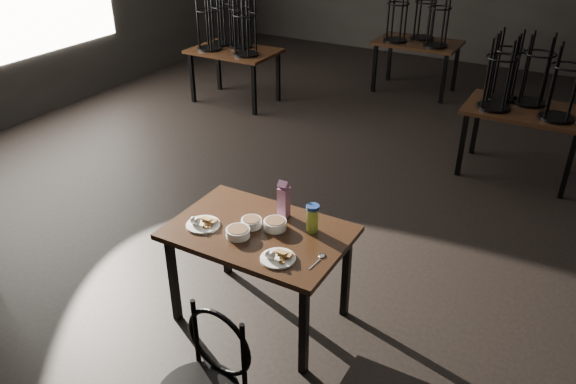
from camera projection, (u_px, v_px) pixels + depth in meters
The scene contains 13 objects.
main_table at pixel (259, 240), 3.81m from camera, with size 1.20×0.80×0.75m.
plate_left at pixel (203, 223), 3.81m from camera, with size 0.23×0.23×0.08m.
plate_right at pixel (277, 257), 3.47m from camera, with size 0.22×0.22×0.07m.
bowl_near at pixel (251, 222), 3.80m from camera, with size 0.14×0.14×0.06m.
bowl_far at pixel (275, 224), 3.77m from camera, with size 0.16×0.16×0.06m.
bowl_big at pixel (238, 232), 3.69m from camera, with size 0.16×0.16×0.06m.
juice_carton at pixel (284, 200), 3.86m from camera, with size 0.07×0.07×0.28m.
water_bottle at pixel (312, 218), 3.71m from camera, with size 0.09×0.09×0.20m.
spoon at pixel (321, 257), 3.50m from camera, with size 0.04×0.19×0.01m.
bentwood_chair at pixel (207, 378), 2.92m from camera, with size 0.44×0.43×0.91m.
bg_table_left at pixel (232, 46), 7.78m from camera, with size 1.20×0.80×1.48m.
bg_table_right at pixel (524, 104), 5.77m from camera, with size 1.20×0.80×1.48m.
bg_table_far at pixel (418, 40), 8.16m from camera, with size 1.20×0.80×1.48m.
Camera 1 is at (1.48, -4.06, 2.81)m, focal length 35.00 mm.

